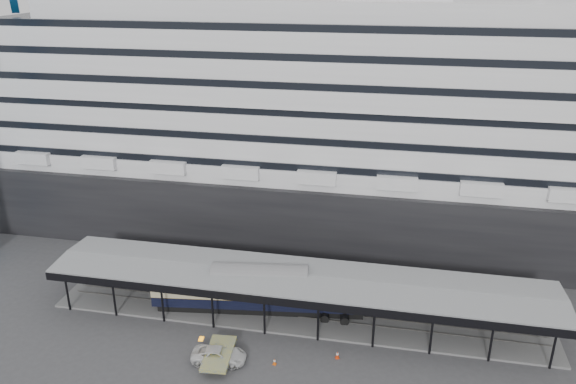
# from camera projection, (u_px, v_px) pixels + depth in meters

# --- Properties ---
(ground) EXTENTS (200.00, 200.00, 0.00)m
(ground) POSITION_uv_depth(u_px,v_px,m) (289.00, 342.00, 59.20)
(ground) COLOR #3B3B3E
(ground) RESTS_ON ground
(cruise_ship) EXTENTS (130.00, 30.00, 43.90)m
(cruise_ship) POSITION_uv_depth(u_px,v_px,m) (332.00, 103.00, 81.44)
(cruise_ship) COLOR black
(cruise_ship) RESTS_ON ground
(platform_canopy) EXTENTS (56.00, 9.18, 5.30)m
(platform_canopy) POSITION_uv_depth(u_px,v_px,m) (298.00, 297.00, 62.86)
(platform_canopy) COLOR slate
(platform_canopy) RESTS_ON ground
(port_truck) EXTENTS (5.66, 2.98, 1.52)m
(port_truck) POSITION_uv_depth(u_px,v_px,m) (219.00, 355.00, 55.97)
(port_truck) COLOR silver
(port_truck) RESTS_ON ground
(pullman_carriage) EXTENTS (24.61, 6.22, 23.96)m
(pullman_carriage) POSITION_uv_depth(u_px,v_px,m) (260.00, 289.00, 63.46)
(pullman_carriage) COLOR black
(pullman_carriage) RESTS_ON ground
(traffic_cone_left) EXTENTS (0.39, 0.39, 0.68)m
(traffic_cone_left) POSITION_uv_depth(u_px,v_px,m) (213.00, 354.00, 56.84)
(traffic_cone_left) COLOR #D54E0B
(traffic_cone_left) RESTS_ON ground
(traffic_cone_mid) EXTENTS (0.41, 0.41, 0.69)m
(traffic_cone_mid) POSITION_uv_depth(u_px,v_px,m) (274.00, 361.00, 55.72)
(traffic_cone_mid) COLOR #E0560C
(traffic_cone_mid) RESTS_ON ground
(traffic_cone_right) EXTENTS (0.53, 0.53, 0.82)m
(traffic_cone_right) POSITION_uv_depth(u_px,v_px,m) (337.00, 355.00, 56.59)
(traffic_cone_right) COLOR red
(traffic_cone_right) RESTS_ON ground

